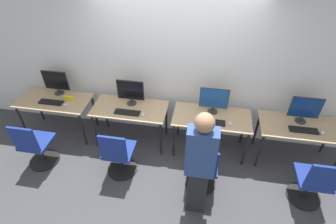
{
  "coord_description": "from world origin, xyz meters",
  "views": [
    {
      "loc": [
        0.54,
        -2.98,
        3.4
      ],
      "look_at": [
        0.0,
        0.12,
        0.88
      ],
      "focal_mm": 28.0,
      "sensor_mm": 36.0,
      "label": 1
    }
  ],
  "objects_px": {
    "keyboard_far_left": "(51,102)",
    "keyboard_left": "(127,112)",
    "mouse_right": "(231,123)",
    "keyboard_far_right": "(303,130)",
    "person_right": "(200,164)",
    "office_chair_far_right": "(312,184)",
    "monitor_right": "(214,100)",
    "mouse_far_right": "(323,133)",
    "office_chair_left": "(119,156)",
    "monitor_far_left": "(56,82)",
    "office_chair_right": "(202,170)",
    "office_chair_far_left": "(36,147)",
    "monitor_left": "(130,92)",
    "monitor_far_right": "(305,109)",
    "keyboard_right": "(212,122)",
    "mouse_left": "(143,114)",
    "mouse_far_left": "(66,105)"
  },
  "relations": [
    {
      "from": "monitor_far_left",
      "to": "monitor_left",
      "type": "distance_m",
      "value": 1.37
    },
    {
      "from": "monitor_far_right",
      "to": "monitor_far_left",
      "type": "bearing_deg",
      "value": 178.94
    },
    {
      "from": "mouse_far_left",
      "to": "keyboard_left",
      "type": "xyz_separation_m",
      "value": [
        1.08,
        -0.02,
        -0.01
      ]
    },
    {
      "from": "monitor_right",
      "to": "monitor_far_right",
      "type": "xyz_separation_m",
      "value": [
        1.36,
        -0.01,
        0.0
      ]
    },
    {
      "from": "monitor_far_left",
      "to": "keyboard_right",
      "type": "xyz_separation_m",
      "value": [
        2.73,
        -0.34,
        -0.23
      ]
    },
    {
      "from": "office_chair_far_left",
      "to": "mouse_left",
      "type": "xyz_separation_m",
      "value": [
        1.61,
        0.65,
        0.37
      ]
    },
    {
      "from": "office_chair_far_left",
      "to": "mouse_far_left",
      "type": "bearing_deg",
      "value": 70.05
    },
    {
      "from": "keyboard_far_left",
      "to": "mouse_far_right",
      "type": "height_order",
      "value": "mouse_far_right"
    },
    {
      "from": "office_chair_far_left",
      "to": "mouse_right",
      "type": "bearing_deg",
      "value": 12.58
    },
    {
      "from": "keyboard_far_left",
      "to": "keyboard_left",
      "type": "relative_size",
      "value": 1.0
    },
    {
      "from": "mouse_right",
      "to": "keyboard_left",
      "type": "bearing_deg",
      "value": 180.0
    },
    {
      "from": "keyboard_left",
      "to": "office_chair_right",
      "type": "bearing_deg",
      "value": -27.49
    },
    {
      "from": "mouse_far_right",
      "to": "keyboard_far_right",
      "type": "bearing_deg",
      "value": 176.1
    },
    {
      "from": "mouse_far_left",
      "to": "person_right",
      "type": "relative_size",
      "value": 0.05
    },
    {
      "from": "keyboard_right",
      "to": "keyboard_far_right",
      "type": "xyz_separation_m",
      "value": [
        1.36,
        0.05,
        0.0
      ]
    },
    {
      "from": "office_chair_left",
      "to": "keyboard_left",
      "type": "bearing_deg",
      "value": 91.43
    },
    {
      "from": "keyboard_right",
      "to": "person_right",
      "type": "xyz_separation_m",
      "value": [
        -0.12,
        -1.03,
        0.19
      ]
    },
    {
      "from": "keyboard_right",
      "to": "mouse_far_right",
      "type": "distance_m",
      "value": 1.63
    },
    {
      "from": "office_chair_far_right",
      "to": "keyboard_far_left",
      "type": "bearing_deg",
      "value": 170.4
    },
    {
      "from": "mouse_right",
      "to": "office_chair_far_right",
      "type": "distance_m",
      "value": 1.38
    },
    {
      "from": "keyboard_right",
      "to": "monitor_far_right",
      "type": "height_order",
      "value": "monitor_far_right"
    },
    {
      "from": "keyboard_right",
      "to": "mouse_far_right",
      "type": "xyz_separation_m",
      "value": [
        1.63,
        0.03,
        0.01
      ]
    },
    {
      "from": "monitor_far_right",
      "to": "office_chair_far_right",
      "type": "xyz_separation_m",
      "value": [
        0.07,
        -0.92,
        -0.59
      ]
    },
    {
      "from": "keyboard_right",
      "to": "office_chair_far_left",
      "type": "bearing_deg",
      "value": -166.31
    },
    {
      "from": "monitor_far_left",
      "to": "office_chair_left",
      "type": "distance_m",
      "value": 1.78
    },
    {
      "from": "office_chair_far_left",
      "to": "monitor_far_right",
      "type": "bearing_deg",
      "value": 12.84
    },
    {
      "from": "monitor_left",
      "to": "keyboard_far_right",
      "type": "bearing_deg",
      "value": -4.72
    },
    {
      "from": "keyboard_left",
      "to": "keyboard_far_left",
      "type": "bearing_deg",
      "value": 177.99
    },
    {
      "from": "monitor_left",
      "to": "keyboard_left",
      "type": "distance_m",
      "value": 0.35
    },
    {
      "from": "office_chair_left",
      "to": "office_chair_far_right",
      "type": "bearing_deg",
      "value": -0.82
    },
    {
      "from": "mouse_far_right",
      "to": "monitor_far_left",
      "type": "bearing_deg",
      "value": 175.88
    },
    {
      "from": "monitor_right",
      "to": "mouse_far_right",
      "type": "height_order",
      "value": "monitor_right"
    },
    {
      "from": "office_chair_far_left",
      "to": "mouse_left",
      "type": "distance_m",
      "value": 1.77
    },
    {
      "from": "monitor_far_left",
      "to": "office_chair_far_left",
      "type": "xyz_separation_m",
      "value": [
        0.03,
        -1.0,
        -0.59
      ]
    },
    {
      "from": "person_right",
      "to": "keyboard_far_right",
      "type": "height_order",
      "value": "person_right"
    },
    {
      "from": "monitor_far_left",
      "to": "mouse_right",
      "type": "xyz_separation_m",
      "value": [
        3.02,
        -0.34,
        -0.23
      ]
    },
    {
      "from": "mouse_far_left",
      "to": "monitor_right",
      "type": "relative_size",
      "value": 0.2
    },
    {
      "from": "monitor_left",
      "to": "monitor_far_right",
      "type": "xyz_separation_m",
      "value": [
        2.73,
        -0.01,
        0.0
      ]
    },
    {
      "from": "office_chair_left",
      "to": "person_right",
      "type": "bearing_deg",
      "value": -18.82
    },
    {
      "from": "mouse_right",
      "to": "keyboard_far_right",
      "type": "height_order",
      "value": "mouse_right"
    },
    {
      "from": "monitor_left",
      "to": "monitor_right",
      "type": "relative_size",
      "value": 1.0
    },
    {
      "from": "monitor_left",
      "to": "keyboard_right",
      "type": "bearing_deg",
      "value": -11.36
    },
    {
      "from": "monitor_far_left",
      "to": "office_chair_right",
      "type": "height_order",
      "value": "monitor_far_left"
    },
    {
      "from": "keyboard_far_left",
      "to": "keyboard_left",
      "type": "xyz_separation_m",
      "value": [
        1.36,
        -0.05,
        0.0
      ]
    },
    {
      "from": "person_right",
      "to": "office_chair_far_right",
      "type": "xyz_separation_m",
      "value": [
        1.56,
        0.38,
        -0.55
      ]
    },
    {
      "from": "office_chair_far_left",
      "to": "keyboard_left",
      "type": "relative_size",
      "value": 2.2
    },
    {
      "from": "office_chair_far_right",
      "to": "keyboard_right",
      "type": "bearing_deg",
      "value": 155.76
    },
    {
      "from": "office_chair_far_left",
      "to": "office_chair_far_right",
      "type": "bearing_deg",
      "value": 0.12
    },
    {
      "from": "monitor_far_right",
      "to": "mouse_far_right",
      "type": "bearing_deg",
      "value": -42.3
    },
    {
      "from": "office_chair_far_left",
      "to": "person_right",
      "type": "distance_m",
      "value": 2.66
    }
  ]
}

